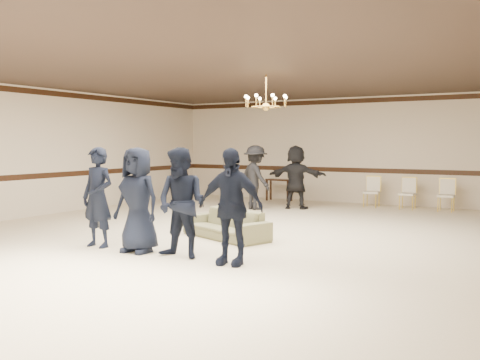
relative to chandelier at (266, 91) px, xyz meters
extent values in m
cube|color=beige|center=(0.00, -1.00, -2.88)|extent=(12.00, 14.00, 0.01)
cube|color=black|center=(0.00, -1.00, 0.33)|extent=(12.00, 14.00, 0.01)
cube|color=beige|center=(0.00, 6.00, -1.27)|extent=(12.00, 0.01, 3.20)
cube|color=beige|center=(-6.00, -1.00, -1.27)|extent=(0.01, 14.00, 3.20)
cube|color=black|center=(0.00, 5.99, -1.88)|extent=(12.00, 0.02, 0.14)
cube|color=black|center=(0.00, 5.99, 0.21)|extent=(12.00, 0.02, 0.14)
imported|color=black|center=(-1.81, -2.90, -2.00)|extent=(0.64, 0.42, 1.75)
imported|color=black|center=(-0.91, -2.90, -2.00)|extent=(0.86, 0.56, 1.75)
imported|color=black|center=(-0.01, -2.90, -2.00)|extent=(0.86, 0.67, 1.75)
imported|color=black|center=(0.89, -2.90, -2.00)|extent=(1.07, 0.55, 1.75)
imported|color=#6F6F4A|center=(-0.31, -1.05, -2.60)|extent=(2.01, 1.34, 0.55)
imported|color=black|center=(-1.92, 3.12, -2.00)|extent=(1.31, 1.11, 1.76)
imported|color=black|center=(-1.02, 3.82, -2.00)|extent=(1.69, 0.77, 1.76)
cube|color=black|center=(-2.30, 5.42, -2.53)|extent=(0.85, 0.42, 0.69)
camera|label=1|loc=(4.96, -9.68, -1.05)|focal=39.89mm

